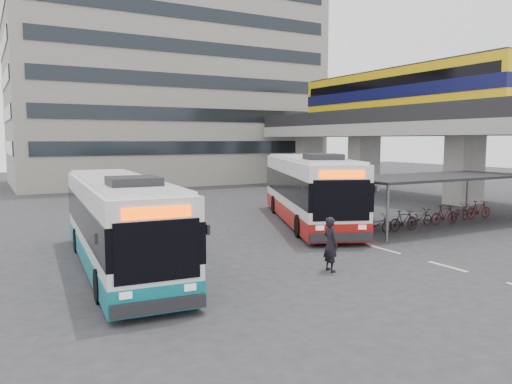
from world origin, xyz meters
TOP-DOWN VIEW (x-y plane):
  - ground at (0.00, 0.00)m, footprint 120.00×120.00m
  - viaduct at (17.00, 13.17)m, footprint 8.00×32.00m
  - bike_shelter at (8.47, 3.00)m, footprint 10.00×4.00m
  - office_block at (6.00, 36.00)m, footprint 30.00×15.00m
  - road_markings at (2.50, -3.00)m, footprint 0.15×7.60m
  - bus_main at (3.58, 6.88)m, footprint 7.28×12.52m
  - bus_teal at (-7.33, 2.30)m, footprint 3.24×11.23m
  - pedestrian at (-1.37, -1.52)m, footprint 0.48×0.69m

SIDE VIEW (x-z plane):
  - ground at x=0.00m, z-range 0.00..0.00m
  - road_markings at x=2.50m, z-range 0.00..0.01m
  - pedestrian at x=-1.37m, z-range 0.00..1.81m
  - bike_shelter at x=8.47m, z-range 0.17..2.71m
  - bus_teal at x=-7.33m, z-range -0.12..3.16m
  - bus_main at x=3.58m, z-range -0.13..3.55m
  - viaduct at x=17.00m, z-range 1.39..11.07m
  - office_block at x=6.00m, z-range 0.00..25.00m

